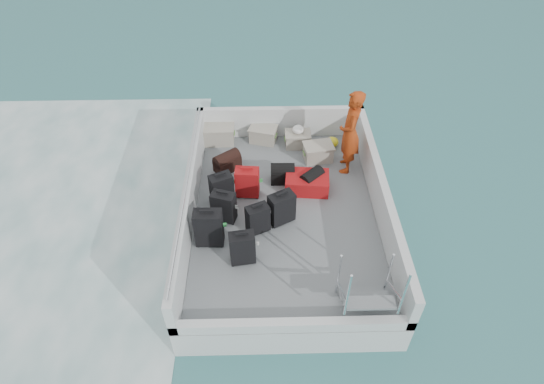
{
  "coord_description": "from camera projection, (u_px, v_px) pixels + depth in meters",
  "views": [
    {
      "loc": [
        -0.38,
        -5.93,
        6.65
      ],
      "look_at": [
        -0.24,
        0.13,
        1.0
      ],
      "focal_mm": 30.0,
      "sensor_mm": 36.0,
      "label": 1
    }
  ],
  "objects": [
    {
      "name": "suitcase_1",
      "position": [
        224.0,
        207.0,
        8.09
      ],
      "size": [
        0.47,
        0.35,
        0.62
      ],
      "primitive_type": "cube",
      "rotation": [
        0.0,
        0.0,
        -0.3
      ],
      "color": "black",
      "rests_on": "deck"
    },
    {
      "name": "suitcase_8",
      "position": [
        307.0,
        183.0,
        8.8
      ],
      "size": [
        0.88,
        0.62,
        0.33
      ],
      "primitive_type": "cube",
      "rotation": [
        0.0,
        0.0,
        1.47
      ],
      "color": "#A60C18",
      "rests_on": "deck"
    },
    {
      "name": "white_bag",
      "position": [
        298.0,
        131.0,
        9.66
      ],
      "size": [
        0.24,
        0.24,
        0.18
      ],
      "primitive_type": "ellipsoid",
      "color": "white",
      "rests_on": "crate_2"
    },
    {
      "name": "suitcase_2",
      "position": [
        222.0,
        188.0,
        8.48
      ],
      "size": [
        0.48,
        0.4,
        0.6
      ],
      "primitive_type": "cube",
      "rotation": [
        0.0,
        0.0,
        0.43
      ],
      "color": "black",
      "rests_on": "deck"
    },
    {
      "name": "suitcase_3",
      "position": [
        242.0,
        248.0,
        7.4
      ],
      "size": [
        0.44,
        0.3,
        0.63
      ],
      "primitive_type": "cube",
      "rotation": [
        0.0,
        0.0,
        0.14
      ],
      "color": "black",
      "rests_on": "deck"
    },
    {
      "name": "duffel_1",
      "position": [
        283.0,
        175.0,
        8.98
      ],
      "size": [
        0.47,
        0.31,
        0.32
      ],
      "primitive_type": null,
      "rotation": [
        0.0,
        0.0,
        -0.02
      ],
      "color": "black",
      "rests_on": "deck"
    },
    {
      "name": "passenger",
      "position": [
        350.0,
        133.0,
        8.78
      ],
      "size": [
        0.51,
        0.7,
        1.77
      ],
      "primitive_type": "imported",
      "rotation": [
        0.0,
        0.0,
        -1.71
      ],
      "color": "#E64A15",
      "rests_on": "deck"
    },
    {
      "name": "duffel_2",
      "position": [
        312.0,
        181.0,
        8.83
      ],
      "size": [
        0.54,
        0.53,
        0.32
      ],
      "primitive_type": null,
      "rotation": [
        0.0,
        0.0,
        0.75
      ],
      "color": "black",
      "rests_on": "deck"
    },
    {
      "name": "wake_foam",
      "position": [
        37.0,
        238.0,
        8.8
      ],
      "size": [
        10.0,
        10.0,
        0.0
      ],
      "primitive_type": "plane",
      "color": "white",
      "rests_on": "ground"
    },
    {
      "name": "suitcase_0",
      "position": [
        209.0,
        228.0,
        7.65
      ],
      "size": [
        0.48,
        0.28,
        0.73
      ],
      "primitive_type": "cube",
      "rotation": [
        0.0,
        0.0,
        -0.03
      ],
      "color": "black",
      "rests_on": "deck"
    },
    {
      "name": "deck_fittings",
      "position": [
        306.0,
        209.0,
        7.98
      ],
      "size": [
        3.6,
        5.0,
        0.9
      ],
      "color": "silver",
      "rests_on": "deck"
    },
    {
      "name": "duffel_0",
      "position": [
        227.0,
        163.0,
        9.24
      ],
      "size": [
        0.6,
        0.56,
        0.32
      ],
      "primitive_type": null,
      "rotation": [
        0.0,
        0.0,
        0.66
      ],
      "color": "black",
      "rests_on": "deck"
    },
    {
      "name": "yellow_bag",
      "position": [
        332.0,
        142.0,
        9.85
      ],
      "size": [
        0.28,
        0.26,
        0.22
      ],
      "primitive_type": "ellipsoid",
      "color": "gold",
      "rests_on": "deck"
    },
    {
      "name": "crate_3",
      "position": [
        318.0,
        153.0,
        9.47
      ],
      "size": [
        0.62,
        0.48,
        0.34
      ],
      "primitive_type": "cube",
      "rotation": [
        0.0,
        0.0,
        0.17
      ],
      "color": "#ABA495",
      "rests_on": "deck"
    },
    {
      "name": "ferry_hull",
      "position": [
        285.0,
        223.0,
        8.68
      ],
      "size": [
        3.6,
        5.0,
        0.6
      ],
      "primitive_type": "cube",
      "color": "silver",
      "rests_on": "ground"
    },
    {
      "name": "crate_2",
      "position": [
        298.0,
        140.0,
        9.83
      ],
      "size": [
        0.51,
        0.36,
        0.31
      ],
      "primitive_type": "cube",
      "rotation": [
        0.0,
        0.0,
        -0.01
      ],
      "color": "#ABA495",
      "rests_on": "deck"
    },
    {
      "name": "suitcase_7",
      "position": [
        282.0,
        208.0,
        8.07
      ],
      "size": [
        0.52,
        0.44,
        0.63
      ],
      "primitive_type": "cube",
      "rotation": [
        0.0,
        0.0,
        0.5
      ],
      "color": "black",
      "rests_on": "deck"
    },
    {
      "name": "deck",
      "position": [
        285.0,
        212.0,
        8.47
      ],
      "size": [
        3.3,
        4.7,
        0.02
      ],
      "primitive_type": "cube",
      "color": "slate",
      "rests_on": "ferry_hull"
    },
    {
      "name": "crate_1",
      "position": [
        263.0,
        135.0,
        9.95
      ],
      "size": [
        0.62,
        0.51,
        0.33
      ],
      "primitive_type": "cube",
      "rotation": [
        0.0,
        0.0,
        -0.27
      ],
      "color": "#ABA495",
      "rests_on": "deck"
    },
    {
      "name": "crate_0",
      "position": [
        219.0,
        134.0,
        9.91
      ],
      "size": [
        0.64,
        0.44,
        0.38
      ],
      "primitive_type": "cube",
      "rotation": [
        0.0,
        0.0,
        0.0
      ],
      "color": "#ABA495",
      "rests_on": "deck"
    },
    {
      "name": "suitcase_4",
      "position": [
        258.0,
        219.0,
        7.91
      ],
      "size": [
        0.45,
        0.37,
        0.58
      ],
      "primitive_type": "cube",
      "rotation": [
        0.0,
        0.0,
        0.43
      ],
      "color": "black",
      "rests_on": "deck"
    },
    {
      "name": "suitcase_5",
      "position": [
        247.0,
        183.0,
        8.58
      ],
      "size": [
        0.46,
        0.3,
        0.61
      ],
      "primitive_type": "cube",
      "rotation": [
        0.0,
        0.0,
        -0.09
      ],
      "color": "#A60C18",
      "rests_on": "deck"
    },
    {
      "name": "ground",
      "position": [
        284.0,
        234.0,
        8.88
      ],
      "size": [
        160.0,
        160.0,
        0.0
      ],
      "primitive_type": "plane",
      "color": "#164B4E",
      "rests_on": "ground"
    }
  ]
}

